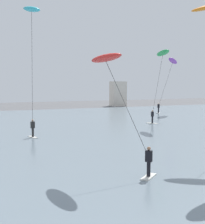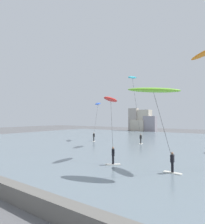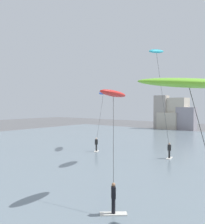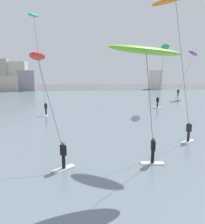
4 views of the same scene
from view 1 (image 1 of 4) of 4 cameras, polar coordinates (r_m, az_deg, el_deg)
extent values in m
cube|color=slate|center=(33.54, -7.04, -3.41)|extent=(84.00, 52.00, 0.10)
cube|color=beige|center=(68.40, 2.72, 3.21)|extent=(2.87, 2.65, 5.14)
cube|color=silver|center=(30.22, -12.06, -4.30)|extent=(0.73, 1.46, 0.06)
cylinder|color=black|center=(30.15, -12.08, -3.52)|extent=(0.20, 0.20, 0.78)
cube|color=black|center=(30.06, -12.10, -2.22)|extent=(0.38, 0.29, 0.60)
sphere|color=tan|center=(30.01, -12.12, -1.44)|extent=(0.20, 0.20, 0.20)
cylinder|color=#333333|center=(28.58, -12.19, 6.91)|extent=(0.34, 2.46, 9.57)
ellipsoid|color=#28B2C6|center=(27.94, -12.30, 17.15)|extent=(1.46, 3.28, 1.05)
cube|color=silver|center=(39.64, 8.70, -1.96)|extent=(1.14, 1.41, 0.06)
cylinder|color=black|center=(39.59, 8.70, -1.35)|extent=(0.20, 0.20, 0.78)
cube|color=black|center=(39.51, 8.72, -0.36)|extent=(0.40, 0.37, 0.60)
sphere|color=beige|center=(39.48, 8.73, 0.23)|extent=(0.20, 0.20, 0.20)
cylinder|color=#333333|center=(38.36, 9.58, 4.59)|extent=(0.10, 2.22, 6.97)
ellipsoid|color=green|center=(37.54, 10.50, 10.12)|extent=(1.64, 3.21, 0.85)
cube|color=silver|center=(17.72, 8.04, -11.14)|extent=(1.35, 1.25, 0.06)
cylinder|color=black|center=(17.60, 8.06, -9.83)|extent=(0.20, 0.20, 0.78)
cube|color=black|center=(17.44, 8.09, -7.64)|extent=(0.39, 0.40, 0.60)
sphere|color=#9E7051|center=(17.35, 8.11, -6.32)|extent=(0.20, 0.20, 0.20)
cylinder|color=#333333|center=(17.61, 4.25, 0.76)|extent=(1.61, 2.15, 5.11)
ellipsoid|color=red|center=(18.25, 0.57, 9.42)|extent=(1.34, 2.99, 0.60)
cube|color=silver|center=(52.76, 9.74, -0.16)|extent=(1.19, 1.39, 0.06)
cylinder|color=black|center=(52.72, 9.75, 0.30)|extent=(0.20, 0.20, 0.78)
cube|color=black|center=(52.67, 9.76, 1.05)|extent=(0.40, 0.38, 0.60)
sphere|color=beige|center=(52.64, 9.77, 1.49)|extent=(0.20, 0.20, 0.20)
cylinder|color=#333333|center=(52.74, 10.98, 4.79)|extent=(2.05, 0.77, 7.02)
ellipsoid|color=purple|center=(53.08, 12.20, 8.72)|extent=(3.42, 3.51, 1.27)
camera|label=2|loc=(17.76, 69.50, -0.45)|focal=30.42mm
camera|label=3|loc=(16.79, 54.18, 5.33)|focal=41.30mm
camera|label=4|loc=(10.26, 53.02, 6.77)|focal=35.89mm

